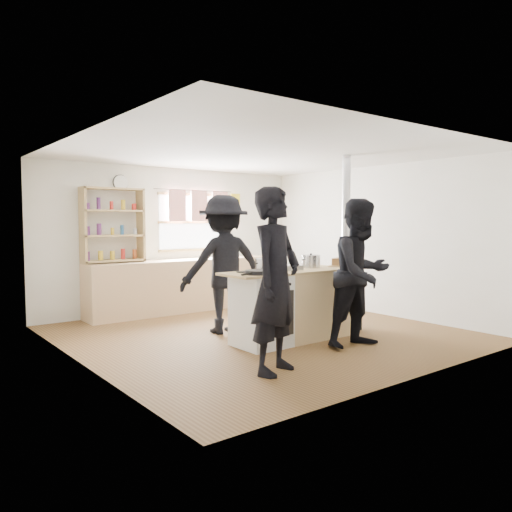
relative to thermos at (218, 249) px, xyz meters
The scene contains 14 objects.
ground 2.57m from the thermos, 108.10° to the right, with size 5.00×5.00×0.01m, color brown.
back_counter 0.95m from the thermos, behind, with size 3.40×0.55×0.90m, color tan.
shelving_unit 1.98m from the thermos, behind, with size 1.00×0.28×1.20m.
thermos is the anchor object (origin of this frame).
cooking_island 2.89m from the thermos, 101.84° to the right, with size 1.97×0.64×0.93m.
skillet_greens 3.21m from the thermos, 114.72° to the right, with size 0.40×0.40×0.05m.
roast_tray 2.81m from the thermos, 103.90° to the right, with size 0.35×0.28×0.06m.
stockpot_stove 2.90m from the thermos, 111.61° to the right, with size 0.23×0.23×0.19m.
stockpot_counter 2.67m from the thermos, 94.63° to the right, with size 0.26×0.26×0.20m.
bread_board 2.79m from the thermos, 85.80° to the right, with size 0.33×0.29×0.12m.
flue_heater 2.81m from the thermos, 82.06° to the right, with size 0.35×0.35×2.50m.
person_near_left 4.09m from the thermos, 114.94° to the right, with size 0.70×0.46×1.92m, color black.
person_near_right 3.55m from the thermos, 93.11° to the right, with size 0.90×0.70×1.85m, color black.
person_far 2.14m from the thermos, 121.12° to the right, with size 1.25×0.72×1.93m, color black.
Camera 1 is at (-4.27, -5.40, 1.57)m, focal length 35.00 mm.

